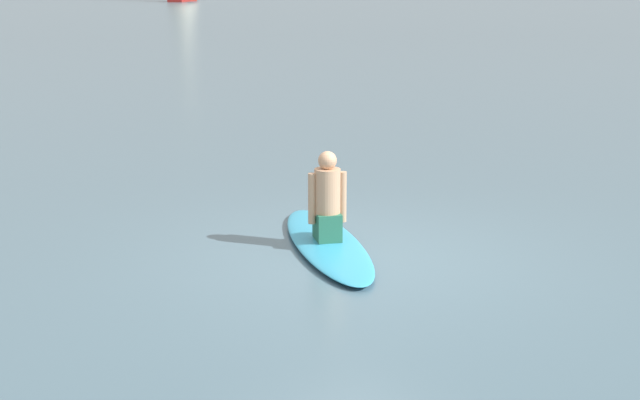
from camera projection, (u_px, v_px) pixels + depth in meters
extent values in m
plane|color=slate|center=(357.00, 258.00, 9.62)|extent=(400.00, 400.00, 0.00)
ellipsoid|color=#339EC6|center=(327.00, 244.00, 9.97)|extent=(2.94, 2.07, 0.10)
cube|color=#26664C|center=(327.00, 226.00, 9.92)|extent=(0.43, 0.40, 0.31)
cylinder|color=tan|center=(327.00, 192.00, 9.82)|extent=(0.40, 0.40, 0.52)
sphere|color=tan|center=(327.00, 161.00, 9.73)|extent=(0.21, 0.21, 0.21)
cylinder|color=tan|center=(343.00, 197.00, 9.87)|extent=(0.11, 0.11, 0.58)
cylinder|color=tan|center=(312.00, 199.00, 9.80)|extent=(0.11, 0.11, 0.58)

